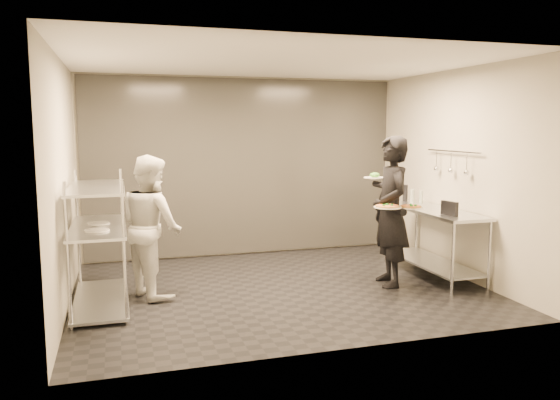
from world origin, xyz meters
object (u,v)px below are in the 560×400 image
object	(u,v)px
pizza_plate_near	(388,206)
bottle_clear	(421,197)
bottle_green	(412,197)
bottle_dark	(405,193)
waiter	(391,211)
salad_plate	(375,176)
pos_monitor	(449,208)
prep_counter	(433,230)
chef	(152,226)
pizza_plate_far	(411,207)
pass_rack	(99,239)

from	to	relation	value
pizza_plate_near	bottle_clear	xyz separation A→B (m)	(1.07, 1.01, -0.05)
bottle_green	bottle_dark	world-z (taller)	bottle_dark
waiter	pizza_plate_near	size ratio (longest dim) A/B	5.71
bottle_dark	bottle_clear	bearing A→B (deg)	-63.67
pizza_plate_near	bottle_dark	world-z (taller)	bottle_dark
salad_plate	pos_monitor	distance (m)	1.03
pizza_plate_near	bottle_dark	bearing A→B (deg)	52.88
prep_counter	bottle_clear	xyz separation A→B (m)	(0.13, 0.56, 0.39)
chef	salad_plate	size ratio (longest dim) A/B	6.02
chef	bottle_clear	size ratio (longest dim) A/B	9.18
chef	bottle_dark	world-z (taller)	chef
pos_monitor	pizza_plate_far	bearing A→B (deg)	156.93
salad_plate	bottle_dark	bearing A→B (deg)	40.35
bottle_dark	pizza_plate_near	bearing A→B (deg)	-127.12
pass_rack	pizza_plate_far	bearing A→B (deg)	-6.62
pizza_plate_far	salad_plate	xyz separation A→B (m)	(-0.26, 0.48, 0.35)
pizza_plate_near	pos_monitor	size ratio (longest dim) A/B	1.32
waiter	bottle_green	bearing A→B (deg)	141.83
chef	pizza_plate_near	bearing A→B (deg)	-125.50
salad_plate	bottle_clear	xyz separation A→B (m)	(1.00, 0.51, -0.37)
waiter	bottle_green	xyz separation A→B (m)	(0.70, 0.67, 0.08)
prep_counter	chef	xyz separation A→B (m)	(-3.73, 0.19, 0.23)
salad_plate	bottle_green	size ratio (longest dim) A/B	1.22
pass_rack	bottle_dark	bearing A→B (deg)	10.47
prep_counter	waiter	world-z (taller)	waiter
waiter	pizza_plate_far	bearing A→B (deg)	49.58
pizza_plate_near	pizza_plate_far	size ratio (longest dim) A/B	1.14
chef	bottle_dark	bearing A→B (deg)	-103.17
prep_counter	bottle_green	bearing A→B (deg)	100.73
waiter	pos_monitor	bearing A→B (deg)	73.56
pass_rack	waiter	bearing A→B (deg)	-3.81
bottle_clear	bottle_dark	xyz separation A→B (m)	(-0.12, 0.24, 0.03)
chef	bottle_green	world-z (taller)	chef
pos_monitor	pass_rack	bearing A→B (deg)	161.83
waiter	pizza_plate_near	bearing A→B (deg)	-27.97
pizza_plate_far	pos_monitor	world-z (taller)	pos_monitor
bottle_clear	pizza_plate_far	bearing A→B (deg)	-126.76
waiter	chef	size ratio (longest dim) A/B	1.13
salad_plate	bottle_clear	bearing A→B (deg)	26.76
pizza_plate_near	pizza_plate_far	world-z (taller)	pizza_plate_near
salad_plate	bottle_dark	xyz separation A→B (m)	(0.88, 0.75, -0.34)
pass_rack	bottle_clear	world-z (taller)	pass_rack
pizza_plate_near	salad_plate	distance (m)	0.61
pizza_plate_near	waiter	bearing A→B (deg)	53.97
salad_plate	bottle_clear	size ratio (longest dim) A/B	1.53
pass_rack	chef	xyz separation A→B (m)	(0.60, 0.19, 0.08)
prep_counter	pizza_plate_far	xyz separation A→B (m)	(-0.61, -0.43, 0.41)
pass_rack	pizza_plate_far	xyz separation A→B (m)	(3.72, -0.43, 0.27)
pos_monitor	bottle_dark	world-z (taller)	bottle_dark
prep_counter	bottle_green	distance (m)	0.60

